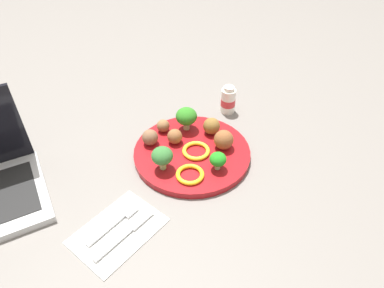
{
  "coord_description": "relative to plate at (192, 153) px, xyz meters",
  "views": [
    {
      "loc": [
        -0.51,
        -0.37,
        0.57
      ],
      "look_at": [
        0.0,
        0.0,
        0.04
      ],
      "focal_mm": 32.75,
      "sensor_mm": 36.0,
      "label": 1
    }
  ],
  "objects": [
    {
      "name": "fork",
      "position": [
        -0.25,
        0.01,
        -0.0
      ],
      "size": [
        0.12,
        0.02,
        0.01
      ],
      "color": "silver",
      "rests_on": "napkin"
    },
    {
      "name": "pepper_ring_front_right",
      "position": [
        -0.07,
        -0.05,
        0.01
      ],
      "size": [
        0.07,
        0.07,
        0.01
      ],
      "primitive_type": "torus",
      "rotation": [
        0.0,
        0.0,
        4.63
      ],
      "color": "yellow",
      "rests_on": "plate"
    },
    {
      "name": "napkin",
      "position": [
        -0.26,
        -0.01,
        -0.01
      ],
      "size": [
        0.18,
        0.13,
        0.01
      ],
      "primitive_type": "cube",
      "rotation": [
        0.0,
        0.0,
        -0.06
      ],
      "color": "white",
      "rests_on": "ground_plane"
    },
    {
      "name": "meatball_back_right",
      "position": [
        0.0,
        0.05,
        0.03
      ],
      "size": [
        0.04,
        0.04,
        0.04
      ],
      "primitive_type": "sphere",
      "color": "brown",
      "rests_on": "plate"
    },
    {
      "name": "broccoli_floret_back_right",
      "position": [
        0.06,
        0.06,
        0.05
      ],
      "size": [
        0.05,
        0.05,
        0.06
      ],
      "color": "#A8B97F",
      "rests_on": "plate"
    },
    {
      "name": "meatball_back_left",
      "position": [
        0.05,
        -0.05,
        0.03
      ],
      "size": [
        0.05,
        0.05,
        0.05
      ],
      "primitive_type": "sphere",
      "color": "brown",
      "rests_on": "plate"
    },
    {
      "name": "knife",
      "position": [
        -0.26,
        -0.03,
        -0.0
      ],
      "size": [
        0.15,
        0.02,
        0.01
      ],
      "color": "silver",
      "rests_on": "napkin"
    },
    {
      "name": "meatball_mid_left",
      "position": [
        0.02,
        0.1,
        0.02
      ],
      "size": [
        0.03,
        0.03,
        0.03
      ],
      "primitive_type": "sphere",
      "color": "brown",
      "rests_on": "plate"
    },
    {
      "name": "broccoli_floret_mid_right",
      "position": [
        -0.02,
        -0.08,
        0.04
      ],
      "size": [
        0.04,
        0.04,
        0.04
      ],
      "color": "#9EBB77",
      "rests_on": "plate"
    },
    {
      "name": "pepper_ring_back_right",
      "position": [
        -0.0,
        -0.01,
        0.01
      ],
      "size": [
        0.09,
        0.09,
        0.01
      ],
      "primitive_type": "torus",
      "rotation": [
        0.0,
        0.0,
        5.11
      ],
      "color": "yellow",
      "rests_on": "plate"
    },
    {
      "name": "ground_plane",
      "position": [
        0.0,
        0.0,
        -0.01
      ],
      "size": [
        4.0,
        4.0,
        0.0
      ],
      "primitive_type": "plane",
      "color": "slate"
    },
    {
      "name": "broccoli_floret_center",
      "position": [
        -0.09,
        0.02,
        0.04
      ],
      "size": [
        0.05,
        0.05,
        0.06
      ],
      "color": "#9CBA69",
      "rests_on": "plate"
    },
    {
      "name": "meatball_center",
      "position": [
        -0.04,
        0.1,
        0.03
      ],
      "size": [
        0.04,
        0.04,
        0.04
      ],
      "primitive_type": "sphere",
      "color": "brown",
      "rests_on": "plate"
    },
    {
      "name": "meatball_front_right",
      "position": [
        0.08,
        -0.0,
        0.03
      ],
      "size": [
        0.04,
        0.04,
        0.04
      ],
      "primitive_type": "sphere",
      "color": "brown",
      "rests_on": "plate"
    },
    {
      "name": "yogurt_bottle",
      "position": [
        0.21,
        0.03,
        0.03
      ],
      "size": [
        0.04,
        0.04,
        0.08
      ],
      "color": "white",
      "rests_on": "ground_plane"
    },
    {
      "name": "plate",
      "position": [
        0.0,
        0.0,
        0.0
      ],
      "size": [
        0.28,
        0.28,
        0.02
      ],
      "primitive_type": "cylinder",
      "color": "maroon",
      "rests_on": "ground_plane"
    }
  ]
}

